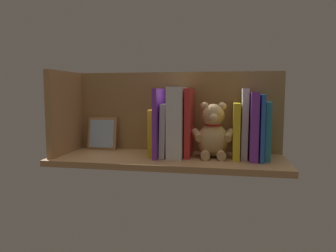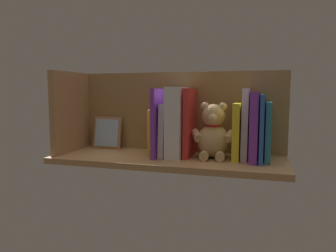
{
  "view_description": "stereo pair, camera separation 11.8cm",
  "coord_description": "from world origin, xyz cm",
  "px_view_note": "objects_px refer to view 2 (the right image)",
  "views": [
    {
      "loc": [
        -21.48,
        115.19,
        24.17
      ],
      "look_at": [
        0.0,
        0.0,
        11.65
      ],
      "focal_mm": 33.52,
      "sensor_mm": 36.0,
      "label": 1
    },
    {
      "loc": [
        -32.93,
        112.45,
        24.17
      ],
      "look_at": [
        0.0,
        0.0,
        11.65
      ],
      "focal_mm": 33.52,
      "sensor_mm": 36.0,
      "label": 2
    }
  ],
  "objects_px": {
    "book_0": "(268,131)",
    "teddy_bear": "(213,134)",
    "picture_frame_leaning": "(107,133)",
    "dictionary_thick_white": "(178,122)"
  },
  "relations": [
    {
      "from": "book_0",
      "to": "teddy_bear",
      "type": "relative_size",
      "value": 1.01
    },
    {
      "from": "teddy_bear",
      "to": "picture_frame_leaning",
      "type": "xyz_separation_m",
      "value": [
        0.47,
        -0.08,
        -0.02
      ]
    },
    {
      "from": "teddy_bear",
      "to": "book_0",
      "type": "bearing_deg",
      "value": -179.5
    },
    {
      "from": "book_0",
      "to": "picture_frame_leaning",
      "type": "bearing_deg",
      "value": -4.91
    },
    {
      "from": "teddy_bear",
      "to": "dictionary_thick_white",
      "type": "distance_m",
      "value": 0.14
    },
    {
      "from": "teddy_bear",
      "to": "picture_frame_leaning",
      "type": "bearing_deg",
      "value": -14.03
    },
    {
      "from": "dictionary_thick_white",
      "to": "picture_frame_leaning",
      "type": "relative_size",
      "value": 1.89
    },
    {
      "from": "picture_frame_leaning",
      "to": "teddy_bear",
      "type": "bearing_deg",
      "value": 170.9
    },
    {
      "from": "dictionary_thick_white",
      "to": "picture_frame_leaning",
      "type": "distance_m",
      "value": 0.35
    },
    {
      "from": "book_0",
      "to": "teddy_bear",
      "type": "bearing_deg",
      "value": 5.43
    }
  ]
}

